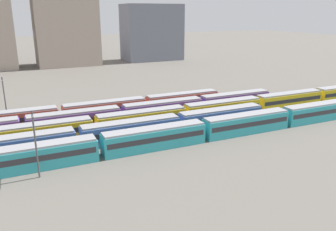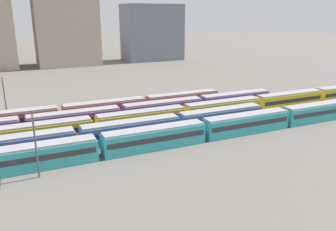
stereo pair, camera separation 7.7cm
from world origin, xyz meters
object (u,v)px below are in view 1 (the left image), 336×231
train_track_3 (121,114)px  catenary_pole_0 (35,141)px  catenary_pole_1 (5,99)px  train_track_4 (105,109)px  train_track_0 (285,117)px  train_track_2 (258,104)px  train_track_1 (131,130)px

train_track_3 → catenary_pole_0: size_ratio=7.67×
train_track_3 → catenary_pole_1: size_ratio=7.45×
train_track_4 → catenary_pole_0: 28.86m
train_track_0 → train_track_4: 37.68m
train_track_2 → catenary_pole_1: 54.16m
catenary_pole_1 → catenary_pole_0: bearing=-82.2°
train_track_3 → catenary_pole_0: bearing=-133.5°
train_track_4 → catenary_pole_0: catenary_pole_0 is taller
train_track_3 → train_track_0: bearing=-28.0°
catenary_pole_0 → catenary_pole_1: 27.04m
train_track_0 → train_track_3: size_ratio=1.51×
catenary_pole_1 → train_track_3: bearing=-20.5°
train_track_2 → train_track_4: (-32.98, 10.40, -0.00)m
train_track_0 → train_track_4: same height
train_track_1 → train_track_4: bearing=92.6°
train_track_3 → catenary_pole_1: (-21.46, 8.04, 3.66)m
train_track_1 → train_track_2: 32.70m
catenary_pole_0 → catenary_pole_1: (-3.69, 26.78, 0.15)m
catenary_pole_1 → train_track_4: bearing=-8.3°
train_track_3 → train_track_4: size_ratio=1.34×
train_track_1 → train_track_2: size_ratio=0.50×
train_track_0 → catenary_pole_1: 56.18m
train_track_0 → train_track_3: 33.25m
catenary_pole_1 → train_track_1: bearing=-42.5°
train_track_1 → catenary_pole_0: catenary_pole_0 is taller
train_track_3 → catenary_pole_0: catenary_pole_0 is taller
train_track_2 → catenary_pole_0: catenary_pole_0 is taller
train_track_3 → train_track_2: bearing=-9.5°
train_track_0 → catenary_pole_1: catenary_pole_1 is taller
train_track_1 → catenary_pole_1: catenary_pole_1 is taller
catenary_pole_0 → train_track_1: bearing=26.9°
train_track_4 → catenary_pole_0: size_ratio=5.73×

